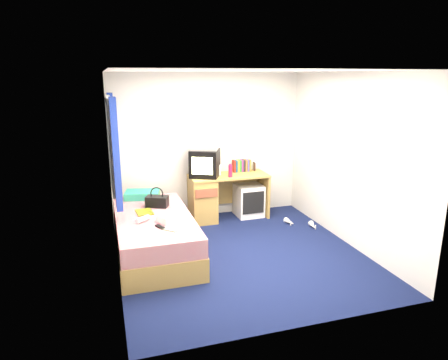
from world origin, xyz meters
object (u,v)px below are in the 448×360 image
object	(u,v)px
bed	(155,235)
water_bottle	(143,219)
towel	(171,217)
colour_swatch_fan	(169,230)
magazine	(144,212)
remote_control	(160,227)
desk	(212,196)
vcr	(205,147)
white_heels	(301,224)
pillow	(142,195)
pink_water_bottle	(230,171)
handbag	(157,201)
storage_cube	(249,200)
crt_tv	(205,163)
picture_frame	(254,166)
aerosol_can	(219,170)

from	to	relation	value
bed	water_bottle	size ratio (longest dim) A/B	10.00
towel	colour_swatch_fan	distance (m)	0.31
magazine	remote_control	distance (m)	0.63
desk	vcr	xyz separation A→B (m)	(-0.12, 0.00, 0.83)
towel	white_heels	world-z (taller)	towel
pillow	water_bottle	bearing A→B (deg)	-95.56
magazine	pillow	bearing A→B (deg)	86.26
vcr	pink_water_bottle	distance (m)	0.56
handbag	pillow	bearing A→B (deg)	133.18
storage_cube	bed	bearing A→B (deg)	-150.02
desk	magazine	xyz separation A→B (m)	(-1.21, -0.90, 0.14)
bed	crt_tv	world-z (taller)	crt_tv
vcr	towel	xyz separation A→B (m)	(-0.80, -1.33, -0.64)
bed	colour_swatch_fan	size ratio (longest dim) A/B	9.09
pillow	colour_swatch_fan	world-z (taller)	pillow
towel	white_heels	xyz separation A→B (m)	(2.19, 0.59, -0.55)
pink_water_bottle	towel	world-z (taller)	pink_water_bottle
water_bottle	storage_cube	bearing A→B (deg)	33.15
crt_tv	handbag	distance (m)	1.17
vcr	colour_swatch_fan	size ratio (longest dim) A/B	1.91
water_bottle	vcr	bearing A→B (deg)	47.66
pink_water_bottle	water_bottle	xyz separation A→B (m)	(-1.52, -1.09, -0.27)
crt_tv	towel	size ratio (longest dim) A/B	1.98
picture_frame	remote_control	distance (m)	2.54
remote_control	crt_tv	bearing A→B (deg)	33.77
desk	picture_frame	size ratio (longest dim) A/B	9.29
aerosol_can	handbag	size ratio (longest dim) A/B	0.51
bed	magazine	xyz separation A→B (m)	(-0.11, 0.16, 0.28)
desk	crt_tv	xyz separation A→B (m)	(-0.12, -0.00, 0.56)
picture_frame	pillow	bearing A→B (deg)	-160.50
vcr	picture_frame	world-z (taller)	vcr
storage_cube	picture_frame	xyz separation A→B (m)	(0.15, 0.16, 0.55)
towel	water_bottle	xyz separation A→B (m)	(-0.34, 0.08, -0.01)
pillow	crt_tv	world-z (taller)	crt_tv
desk	vcr	world-z (taller)	vcr
storage_cube	white_heels	world-z (taller)	storage_cube
handbag	towel	world-z (taller)	handbag
aerosol_can	water_bottle	bearing A→B (deg)	-137.61
pink_water_bottle	aerosol_can	world-z (taller)	pink_water_bottle
desk	colour_swatch_fan	world-z (taller)	desk
vcr	aerosol_can	distance (m)	0.47
crt_tv	bed	bearing A→B (deg)	-106.73
desk	aerosol_can	size ratio (longest dim) A/B	7.32
pillow	picture_frame	size ratio (longest dim) A/B	3.61
crt_tv	magazine	distance (m)	1.47
crt_tv	aerosol_can	distance (m)	0.29
water_bottle	colour_swatch_fan	size ratio (longest dim) A/B	0.91
vcr	aerosol_can	world-z (taller)	vcr
picture_frame	crt_tv	bearing A→B (deg)	-161.72
towel	magazine	world-z (taller)	towel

